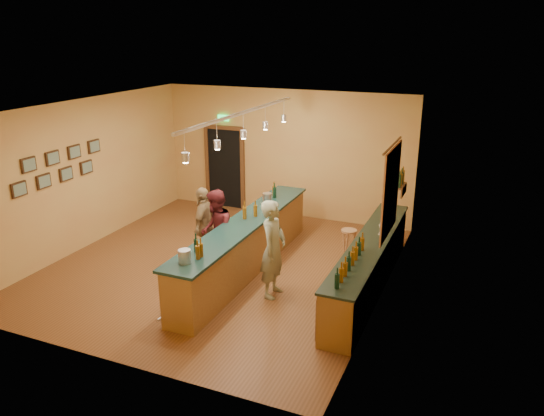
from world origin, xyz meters
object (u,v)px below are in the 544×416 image
at_px(back_counter, 369,265).
at_px(customer_a, 216,231).
at_px(customer_b, 204,225).
at_px(tasting_bar, 245,242).
at_px(bartender, 273,249).
at_px(bar_stool, 349,236).

distance_m(back_counter, customer_a, 3.00).
bearing_deg(customer_a, customer_b, -146.00).
bearing_deg(back_counter, tasting_bar, -175.71).
bearing_deg(tasting_bar, back_counter, 4.29).
xyz_separation_m(back_counter, customer_b, (-3.38, -0.09, 0.31)).
relative_size(back_counter, bartender, 2.54).
distance_m(back_counter, bar_stool, 1.34).
relative_size(bartender, customer_a, 1.09).
bearing_deg(customer_a, back_counter, 72.18).
height_order(back_counter, customer_b, customer_b).
height_order(tasting_bar, customer_a, customer_a).
relative_size(tasting_bar, bartender, 2.85).
xyz_separation_m(back_counter, tasting_bar, (-2.42, -0.18, 0.12)).
height_order(customer_b, bar_stool, customer_b).
height_order(bartender, bar_stool, bartender).
distance_m(bartender, bar_stool, 2.23).
xyz_separation_m(back_counter, bar_stool, (-0.68, 1.15, 0.03)).
relative_size(back_counter, customer_b, 2.85).
bearing_deg(tasting_bar, customer_b, 174.64).
xyz_separation_m(customer_a, customer_b, (-0.41, 0.25, -0.02)).
height_order(tasting_bar, customer_b, customer_b).
distance_m(bartender, customer_b, 2.02).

